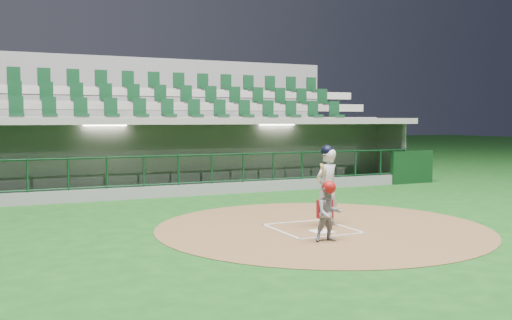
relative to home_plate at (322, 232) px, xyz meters
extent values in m
plane|color=#134514|center=(0.00, 0.70, -0.02)|extent=(120.00, 120.00, 0.00)
cylinder|color=brown|center=(0.30, 0.50, -0.02)|extent=(7.20, 7.20, 0.01)
cube|color=white|center=(0.00, 0.00, 0.00)|extent=(0.43, 0.43, 0.02)
cube|color=white|center=(-0.75, 0.40, 0.00)|extent=(0.05, 1.80, 0.01)
cube|color=white|center=(0.75, 0.40, 0.00)|extent=(0.05, 1.80, 0.01)
cube|color=white|center=(0.00, 1.25, 0.00)|extent=(1.55, 0.05, 0.01)
cube|color=silver|center=(0.00, -0.45, 0.00)|extent=(1.55, 0.05, 0.01)
cube|color=slate|center=(0.00, 8.20, -0.57)|extent=(15.00, 3.00, 0.10)
cube|color=gray|center=(0.00, 9.80, 0.83)|extent=(15.00, 0.20, 2.70)
cube|color=#A19B8F|center=(0.00, 9.68, 1.08)|extent=(13.50, 0.04, 0.90)
cube|color=slate|center=(7.50, 8.20, 0.83)|extent=(0.20, 3.00, 2.70)
cube|color=gray|center=(0.00, 7.95, 2.28)|extent=(15.40, 3.50, 0.20)
cube|color=slate|center=(0.00, 6.65, 0.13)|extent=(15.00, 0.15, 0.40)
cube|color=black|center=(0.00, 6.65, 1.70)|extent=(15.00, 0.01, 0.95)
cube|color=olive|center=(0.00, 9.25, -0.30)|extent=(12.75, 0.40, 0.45)
cube|color=white|center=(-3.00, 8.20, 2.15)|extent=(1.30, 0.35, 0.04)
cube|color=white|center=(3.00, 8.20, 2.15)|extent=(1.30, 0.35, 0.04)
cube|color=black|center=(7.80, 6.60, 0.58)|extent=(1.80, 0.18, 1.20)
imported|color=#A8121A|center=(-4.09, 9.13, 0.29)|extent=(1.12, 0.74, 1.61)
imported|color=#AF1C12|center=(-1.21, 9.10, 0.38)|extent=(1.11, 0.58, 1.81)
imported|color=#B11C13|center=(1.63, 9.00, 0.24)|extent=(0.75, 0.49, 1.52)
imported|color=#A61E11|center=(5.82, 9.12, 0.25)|extent=(1.49, 0.98, 1.54)
cube|color=slate|center=(0.00, 11.45, 1.13)|extent=(17.00, 6.50, 2.50)
cube|color=gray|center=(0.00, 9.95, 2.28)|extent=(16.60, 0.95, 0.30)
cube|color=#A19D91|center=(0.00, 10.90, 2.83)|extent=(16.60, 0.95, 0.30)
cube|color=#ADA59C|center=(0.00, 11.85, 3.38)|extent=(16.60, 0.95, 0.30)
cube|color=slate|center=(0.00, 14.80, 2.50)|extent=(17.00, 0.25, 5.05)
imported|color=silver|center=(0.49, 0.60, 0.84)|extent=(0.72, 0.58, 1.69)
sphere|color=black|center=(0.49, 0.60, 1.62)|extent=(0.28, 0.28, 0.28)
cylinder|color=tan|center=(0.24, 0.35, 1.23)|extent=(0.58, 0.79, 0.39)
imported|color=gray|center=(-0.35, -0.84, 0.53)|extent=(0.59, 0.49, 1.09)
sphere|color=#9E1211|center=(-0.35, -0.84, 1.03)|extent=(0.26, 0.26, 0.26)
cube|color=#A7121E|center=(-0.35, -0.69, 0.60)|extent=(0.32, 0.10, 0.35)
camera|label=1|loc=(-6.05, -10.07, 2.30)|focal=40.00mm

